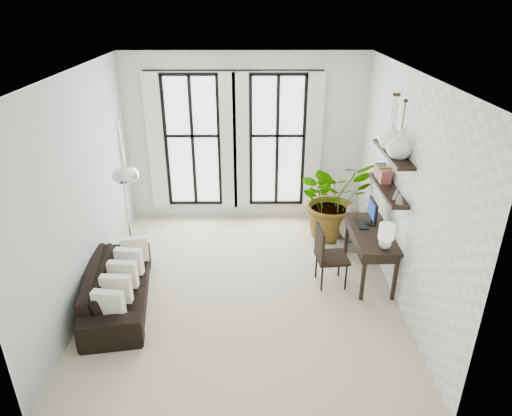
{
  "coord_description": "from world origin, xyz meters",
  "views": [
    {
      "loc": [
        0.14,
        -5.87,
        4.08
      ],
      "look_at": [
        0.18,
        0.3,
        1.19
      ],
      "focal_mm": 32.0,
      "sensor_mm": 36.0,
      "label": 1
    }
  ],
  "objects_px": {
    "desk": "(372,237)",
    "desk_chair": "(327,253)",
    "buddha": "(351,229)",
    "sofa": "(118,286)",
    "plant": "(333,198)",
    "arc_lamp": "(122,160)"
  },
  "relations": [
    {
      "from": "sofa",
      "to": "desk_chair",
      "type": "bearing_deg",
      "value": -89.7
    },
    {
      "from": "sofa",
      "to": "buddha",
      "type": "height_order",
      "value": "buddha"
    },
    {
      "from": "desk",
      "to": "desk_chair",
      "type": "height_order",
      "value": "desk"
    },
    {
      "from": "plant",
      "to": "desk_chair",
      "type": "bearing_deg",
      "value": -102.13
    },
    {
      "from": "buddha",
      "to": "desk",
      "type": "bearing_deg",
      "value": -84.82
    },
    {
      "from": "desk_chair",
      "to": "sofa",
      "type": "bearing_deg",
      "value": -176.94
    },
    {
      "from": "desk_chair",
      "to": "arc_lamp",
      "type": "distance_m",
      "value": 3.27
    },
    {
      "from": "sofa",
      "to": "arc_lamp",
      "type": "height_order",
      "value": "arc_lamp"
    },
    {
      "from": "sofa",
      "to": "buddha",
      "type": "relative_size",
      "value": 2.53
    },
    {
      "from": "desk",
      "to": "buddha",
      "type": "xyz_separation_m",
      "value": [
        -0.09,
        0.99,
        -0.4
      ]
    },
    {
      "from": "plant",
      "to": "desk_chair",
      "type": "height_order",
      "value": "plant"
    },
    {
      "from": "sofa",
      "to": "desk_chair",
      "type": "xyz_separation_m",
      "value": [
        3.04,
        0.48,
        0.25
      ]
    },
    {
      "from": "sofa",
      "to": "desk_chair",
      "type": "distance_m",
      "value": 3.09
    },
    {
      "from": "desk",
      "to": "desk_chair",
      "type": "xyz_separation_m",
      "value": [
        -0.7,
        -0.15,
        -0.19
      ]
    },
    {
      "from": "desk_chair",
      "to": "buddha",
      "type": "distance_m",
      "value": 1.32
    },
    {
      "from": "desk",
      "to": "arc_lamp",
      "type": "relative_size",
      "value": 0.53
    },
    {
      "from": "arc_lamp",
      "to": "sofa",
      "type": "bearing_deg",
      "value": -99.18
    },
    {
      "from": "desk",
      "to": "desk_chair",
      "type": "relative_size",
      "value": 1.39
    },
    {
      "from": "sofa",
      "to": "plant",
      "type": "relative_size",
      "value": 1.38
    },
    {
      "from": "sofa",
      "to": "desk",
      "type": "distance_m",
      "value": 3.82
    },
    {
      "from": "sofa",
      "to": "plant",
      "type": "bearing_deg",
      "value": -67.31
    },
    {
      "from": "desk",
      "to": "buddha",
      "type": "height_order",
      "value": "desk"
    }
  ]
}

